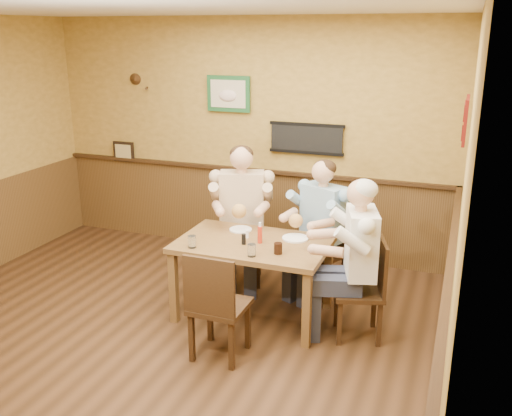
{
  "coord_description": "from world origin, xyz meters",
  "views": [
    {
      "loc": [
        2.48,
        -3.8,
        2.63
      ],
      "look_at": [
        0.76,
        0.8,
        1.1
      ],
      "focal_mm": 40.0,
      "sensor_mm": 36.0,
      "label": 1
    }
  ],
  "objects": [
    {
      "name": "water_glass_mid",
      "position": [
        0.83,
        0.52,
        0.81
      ],
      "size": [
        0.09,
        0.09,
        0.11
      ],
      "primitive_type": "cylinder",
      "rotation": [
        0.0,
        0.0,
        -0.16
      ],
      "color": "white",
      "rests_on": "dining_table"
    },
    {
      "name": "plate_far_right",
      "position": [
        1.06,
        1.06,
        0.76
      ],
      "size": [
        0.31,
        0.31,
        0.02
      ],
      "primitive_type": "cylinder",
      "rotation": [
        0.0,
        0.0,
        0.3
      ],
      "color": "white",
      "rests_on": "dining_table"
    },
    {
      "name": "dining_table",
      "position": [
        0.71,
        0.85,
        0.66
      ],
      "size": [
        1.4,
        0.9,
        0.75
      ],
      "color": "brown",
      "rests_on": "ground"
    },
    {
      "name": "salt_shaker",
      "position": [
        0.63,
        0.93,
        0.79
      ],
      "size": [
        0.04,
        0.04,
        0.08
      ],
      "primitive_type": "cylinder",
      "rotation": [
        0.0,
        0.0,
        -0.2
      ],
      "color": "white",
      "rests_on": "dining_table"
    },
    {
      "name": "cola_tumbler",
      "position": [
        1.03,
        0.65,
        0.8
      ],
      "size": [
        0.09,
        0.09,
        0.1
      ],
      "primitive_type": "cylinder",
      "rotation": [
        0.0,
        0.0,
        -0.2
      ],
      "color": "black",
      "rests_on": "dining_table"
    },
    {
      "name": "diner_blue_polo",
      "position": [
        1.2,
        1.57,
        0.64
      ],
      "size": [
        0.78,
        0.78,
        1.27
      ],
      "primitive_type": null,
      "rotation": [
        0.0,
        0.0,
        -0.42
      ],
      "color": "#82A7C3",
      "rests_on": "ground"
    },
    {
      "name": "chair_back_right",
      "position": [
        1.2,
        1.57,
        0.45
      ],
      "size": [
        0.54,
        0.54,
        0.89
      ],
      "primitive_type": null,
      "rotation": [
        0.0,
        0.0,
        -0.42
      ],
      "color": "#372311",
      "rests_on": "ground"
    },
    {
      "name": "chair_right_end",
      "position": [
        1.73,
        0.8,
        0.46
      ],
      "size": [
        0.53,
        0.53,
        0.91
      ],
      "primitive_type": null,
      "rotation": [
        0.0,
        0.0,
        -1.28
      ],
      "color": "#372311",
      "rests_on": "ground"
    },
    {
      "name": "chair_back_left",
      "position": [
        0.33,
        1.54,
        0.47
      ],
      "size": [
        0.55,
        0.55,
        0.95
      ],
      "primitive_type": null,
      "rotation": [
        0.0,
        0.0,
        0.32
      ],
      "color": "#372311",
      "rests_on": "ground"
    },
    {
      "name": "water_glass_left",
      "position": [
        0.25,
        0.52,
        0.81
      ],
      "size": [
        0.1,
        0.1,
        0.11
      ],
      "primitive_type": "cylinder",
      "rotation": [
        0.0,
        0.0,
        -0.4
      ],
      "color": "silver",
      "rests_on": "dining_table"
    },
    {
      "name": "plate_far_left",
      "position": [
        0.49,
        1.11,
        0.76
      ],
      "size": [
        0.25,
        0.25,
        0.01
      ],
      "primitive_type": "cylinder",
      "rotation": [
        0.0,
        0.0,
        -0.14
      ],
      "color": "white",
      "rests_on": "dining_table"
    },
    {
      "name": "chair_near_side",
      "position": [
        0.71,
        0.09,
        0.48
      ],
      "size": [
        0.44,
        0.44,
        0.95
      ],
      "primitive_type": null,
      "rotation": [
        0.0,
        0.0,
        3.14
      ],
      "color": "#372311",
      "rests_on": "ground"
    },
    {
      "name": "diner_white_elder",
      "position": [
        1.73,
        0.8,
        0.65
      ],
      "size": [
        0.75,
        0.75,
        1.3
      ],
      "primitive_type": null,
      "rotation": [
        0.0,
        0.0,
        -1.28
      ],
      "color": "white",
      "rests_on": "ground"
    },
    {
      "name": "pepper_shaker",
      "position": [
        0.66,
        0.76,
        0.8
      ],
      "size": [
        0.04,
        0.04,
        0.1
      ],
      "primitive_type": "cylinder",
      "rotation": [
        0.0,
        0.0,
        0.14
      ],
      "color": "black",
      "rests_on": "dining_table"
    },
    {
      "name": "hot_sauce_bottle",
      "position": [
        0.78,
        0.85,
        0.84
      ],
      "size": [
        0.06,
        0.06,
        0.18
      ],
      "primitive_type": "cylinder",
      "rotation": [
        0.0,
        0.0,
        0.34
      ],
      "color": "red",
      "rests_on": "dining_table"
    },
    {
      "name": "diner_tan_shirt",
      "position": [
        0.33,
        1.54,
        0.68
      ],
      "size": [
        0.79,
        0.79,
        1.35
      ],
      "primitive_type": null,
      "rotation": [
        0.0,
        0.0,
        0.32
      ],
      "color": "beige",
      "rests_on": "ground"
    },
    {
      "name": "room",
      "position": [
        0.14,
        0.17,
        1.69
      ],
      "size": [
        5.02,
        5.03,
        2.81
      ],
      "color": "#311D0E",
      "rests_on": "ground"
    }
  ]
}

